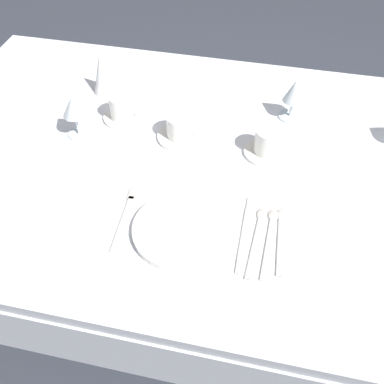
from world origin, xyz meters
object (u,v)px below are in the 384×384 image
spoon_soup (258,233)px  wine_glass_left (74,109)px  fork_outer (125,215)px  spoon_tea (281,232)px  dinner_plate (182,230)px  coffee_cup_right (269,141)px  dinner_knife (245,235)px  coffee_cup_far (122,106)px  spoon_dessert (270,234)px  napkin_folded (102,73)px  coffee_cup_left (180,126)px  wine_glass_centre (294,93)px

spoon_soup → wine_glass_left: bearing=155.2°
fork_outer → spoon_tea: size_ratio=1.03×
dinner_plate → coffee_cup_right: size_ratio=2.36×
dinner_knife → spoon_soup: size_ratio=1.08×
dinner_knife → coffee_cup_far: coffee_cup_far is taller
fork_outer → spoon_dessert: spoon_dessert is taller
fork_outer → spoon_dessert: bearing=2.8°
napkin_folded → spoon_tea: bearing=-37.4°
coffee_cup_right → coffee_cup_far: bearing=171.9°
coffee_cup_right → wine_glass_left: wine_glass_left is taller
dinner_plate → fork_outer: dinner_plate is taller
dinner_knife → spoon_dessert: spoon_dessert is taller
dinner_plate → dinner_knife: 0.16m
napkin_folded → coffee_cup_left: bearing=-30.7°
spoon_tea → coffee_cup_far: 0.63m
wine_glass_left → coffee_cup_right: bearing=3.7°
spoon_tea → coffee_cup_right: coffee_cup_right is taller
coffee_cup_far → wine_glass_centre: 0.53m
spoon_tea → coffee_cup_left: bearing=137.2°
coffee_cup_far → wine_glass_left: 0.16m
coffee_cup_far → wine_glass_centre: bearing=13.4°
spoon_dessert → wine_glass_left: 0.67m
spoon_dessert → coffee_cup_right: size_ratio=2.15×
spoon_soup → fork_outer: bearing=-177.5°
coffee_cup_right → napkin_folded: napkin_folded is taller
spoon_tea → coffee_cup_left: coffee_cup_left is taller
dinner_plate → spoon_dessert: bearing=9.9°
coffee_cup_left → coffee_cup_far: (-0.20, 0.05, 0.00)m
wine_glass_centre → wine_glass_left: 0.66m
coffee_cup_left → wine_glass_centre: size_ratio=0.76×
dinner_plate → coffee_cup_right: bearing=62.5°
coffee_cup_left → wine_glass_centre: 0.36m
dinner_plate → coffee_cup_left: 0.36m
spoon_tea → dinner_plate: bearing=-168.3°
fork_outer → coffee_cup_left: bearing=78.7°
dinner_plate → wine_glass_left: (-0.39, 0.30, 0.09)m
coffee_cup_right → wine_glass_left: 0.57m
coffee_cup_far → napkin_folded: (-0.11, 0.13, 0.03)m
dinner_knife → napkin_folded: 0.75m
wine_glass_left → napkin_folded: bearing=89.9°
fork_outer → napkin_folded: 0.57m
wine_glass_centre → coffee_cup_far: bearing=-166.6°
coffee_cup_far → wine_glass_left: wine_glass_left is taller
spoon_tea → napkin_folded: bearing=142.6°
spoon_dessert → coffee_cup_right: 0.31m
spoon_tea → spoon_soup: bearing=-164.8°
spoon_soup → spoon_dessert: bearing=5.6°
coffee_cup_left → coffee_cup_far: 0.20m
fork_outer → wine_glass_centre: (0.38, 0.50, 0.09)m
dinner_knife → spoon_soup: 0.03m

